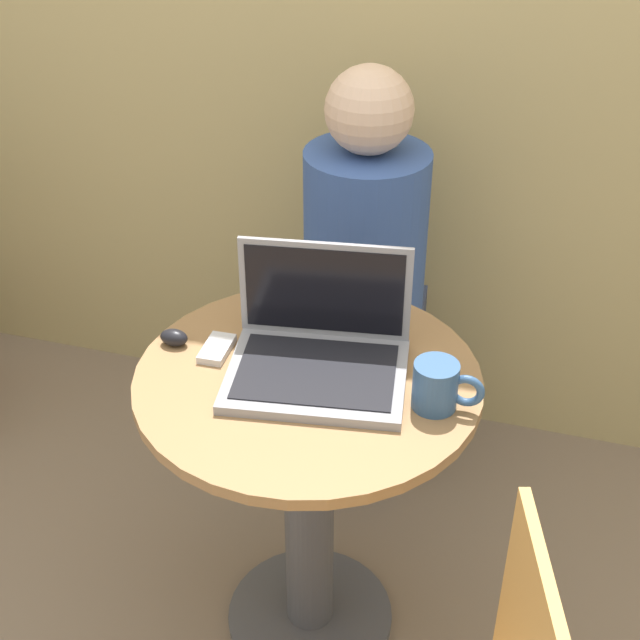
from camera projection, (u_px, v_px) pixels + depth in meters
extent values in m
plane|color=#7F6B56|center=(310.00, 617.00, 2.16)|extent=(12.00, 12.00, 0.00)
cylinder|color=#4C4C51|center=(310.00, 614.00, 2.15)|extent=(0.39, 0.39, 0.02)
cylinder|color=#4C4C51|center=(309.00, 509.00, 1.96)|extent=(0.11, 0.11, 0.69)
cylinder|color=olive|center=(308.00, 380.00, 1.76)|extent=(0.69, 0.69, 0.02)
cube|color=gray|center=(316.00, 376.00, 1.73)|extent=(0.38, 0.31, 0.02)
cube|color=black|center=(316.00, 371.00, 1.73)|extent=(0.33, 0.26, 0.00)
cube|color=gray|center=(326.00, 290.00, 1.78)|extent=(0.34, 0.06, 0.21)
cube|color=black|center=(325.00, 291.00, 1.78)|extent=(0.32, 0.05, 0.19)
cube|color=silver|center=(217.00, 349.00, 1.81)|extent=(0.06, 0.10, 0.02)
ellipsoid|color=black|center=(174.00, 337.00, 1.83)|extent=(0.06, 0.04, 0.03)
cylinder|color=#335684|center=(435.00, 385.00, 1.65)|extent=(0.09, 0.09, 0.09)
torus|color=#335684|center=(466.00, 391.00, 1.63)|extent=(0.07, 0.02, 0.07)
cube|color=#3D4766|center=(367.00, 374.00, 2.60)|extent=(0.33, 0.46, 0.45)
cylinder|color=#38569E|center=(365.00, 247.00, 2.24)|extent=(0.31, 0.31, 0.51)
sphere|color=beige|center=(369.00, 110.00, 2.05)|extent=(0.21, 0.21, 0.21)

